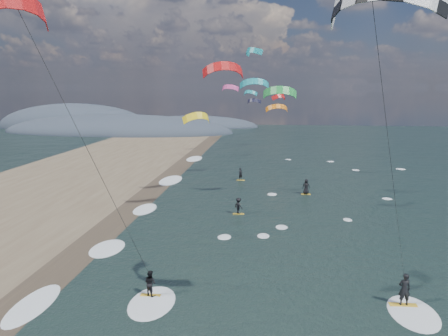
# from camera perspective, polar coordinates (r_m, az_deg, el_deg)

# --- Properties ---
(wet_sand_strip) EXTENTS (3.00, 240.00, 0.00)m
(wet_sand_strip) POSITION_cam_1_polar(r_m,az_deg,el_deg) (31.57, -21.24, -12.86)
(wet_sand_strip) COLOR #382D23
(wet_sand_strip) RESTS_ON ground
(coastal_hills) EXTENTS (80.00, 41.00, 15.00)m
(coastal_hills) POSITION_cam_1_polar(r_m,az_deg,el_deg) (132.58, -14.59, 4.87)
(coastal_hills) COLOR #3D4756
(coastal_hills) RESTS_ON ground
(kitesurfer_near_a) EXTENTS (8.05, 9.46, 16.68)m
(kitesurfer_near_a) POSITION_cam_1_polar(r_m,az_deg,el_deg) (19.26, 19.76, 12.44)
(kitesurfer_near_a) COLOR gold
(kitesurfer_near_a) RESTS_ON ground
(kitesurfer_near_b) EXTENTS (6.80, 9.09, 16.47)m
(kitesurfer_near_b) POSITION_cam_1_polar(r_m,az_deg,el_deg) (21.30, -19.48, 5.73)
(kitesurfer_near_b) COLOR gold
(kitesurfer_near_b) RESTS_ON ground
(far_kitesurfers) EXTENTS (9.15, 16.67, 1.78)m
(far_kitesurfers) POSITION_cam_1_polar(r_m,az_deg,el_deg) (48.35, 5.47, -3.08)
(far_kitesurfers) COLOR gold
(far_kitesurfers) RESTS_ON ground
(bg_kite_field) EXTENTS (13.03, 70.22, 10.08)m
(bg_kite_field) POSITION_cam_1_polar(r_m,az_deg,el_deg) (69.37, 3.89, 10.29)
(bg_kite_field) COLOR yellow
(bg_kite_field) RESTS_ON ground
(shoreline_surf) EXTENTS (2.40, 79.40, 0.11)m
(shoreline_surf) POSITION_cam_1_polar(r_m,az_deg,el_deg) (35.07, -15.88, -10.18)
(shoreline_surf) COLOR white
(shoreline_surf) RESTS_ON ground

